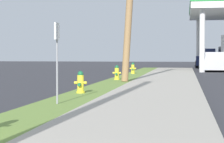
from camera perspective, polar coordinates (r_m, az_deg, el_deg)
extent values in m
cylinder|color=yellow|center=(15.12, -3.99, -2.62)|extent=(0.29, 0.29, 0.06)
cylinder|color=yellow|center=(15.10, -3.99, -1.60)|extent=(0.22, 0.22, 0.60)
sphere|color=#196038|center=(15.08, -3.99, -0.31)|extent=(0.19, 0.19, 0.19)
cylinder|color=#196038|center=(15.08, -3.99, -0.01)|extent=(0.06, 0.06, 0.05)
cylinder|color=yellow|center=(15.13, -4.58, -1.41)|extent=(0.10, 0.09, 0.09)
cylinder|color=yellow|center=(15.06, -3.40, -1.42)|extent=(0.10, 0.09, 0.09)
cylinder|color=#196038|center=(14.93, -4.14, -1.65)|extent=(0.11, 0.12, 0.11)
cylinder|color=yellow|center=(22.85, 0.62, -0.97)|extent=(0.29, 0.29, 0.06)
cylinder|color=yellow|center=(22.84, 0.62, -0.30)|extent=(0.22, 0.22, 0.60)
sphere|color=#196038|center=(22.83, 0.62, 0.56)|extent=(0.19, 0.19, 0.19)
cylinder|color=#196038|center=(22.82, 0.62, 0.76)|extent=(0.06, 0.06, 0.05)
cylinder|color=yellow|center=(22.86, 0.22, -0.17)|extent=(0.10, 0.09, 0.09)
cylinder|color=yellow|center=(22.81, 1.01, -0.18)|extent=(0.10, 0.09, 0.09)
cylinder|color=#196038|center=(22.67, 0.55, -0.32)|extent=(0.11, 0.12, 0.11)
cylinder|color=yellow|center=(29.90, 2.65, -0.22)|extent=(0.29, 0.29, 0.06)
cylinder|color=yellow|center=(29.89, 2.65, 0.30)|extent=(0.22, 0.22, 0.60)
sphere|color=#196038|center=(29.88, 2.65, 0.95)|extent=(0.19, 0.19, 0.19)
cylinder|color=#196038|center=(29.88, 2.65, 1.10)|extent=(0.06, 0.06, 0.05)
cylinder|color=yellow|center=(29.91, 2.35, 0.39)|extent=(0.10, 0.09, 0.09)
cylinder|color=yellow|center=(29.87, 2.96, 0.39)|extent=(0.10, 0.09, 0.09)
cylinder|color=#196038|center=(29.73, 2.61, 0.28)|extent=(0.11, 0.12, 0.11)
cylinder|color=gray|center=(11.89, -6.94, 0.98)|extent=(0.05, 0.05, 2.10)
cube|color=white|center=(11.90, -6.96, 5.07)|extent=(0.04, 0.36, 0.44)
cylinder|color=silver|center=(35.83, 11.31, 3.83)|extent=(0.44, 0.44, 4.91)
cylinder|color=silver|center=(47.02, 10.83, 3.44)|extent=(0.44, 0.44, 4.91)
cube|color=#BCBCC1|center=(37.97, 12.63, 0.91)|extent=(1.89, 4.53, 0.85)
cube|color=#BCBCC1|center=(37.73, 12.66, 1.98)|extent=(1.63, 2.05, 0.56)
cylinder|color=black|center=(39.65, 11.29, 0.56)|extent=(0.23, 0.60, 0.60)
cylinder|color=black|center=(39.72, 13.77, 0.54)|extent=(0.23, 0.60, 0.60)
cylinder|color=black|center=(36.25, 11.38, 0.41)|extent=(0.23, 0.60, 0.60)
cylinder|color=black|center=(46.74, 13.76, 0.78)|extent=(0.23, 0.60, 0.60)
cube|color=navy|center=(48.98, 11.78, 1.34)|extent=(2.22, 5.48, 1.00)
cube|color=navy|center=(48.00, 11.79, 2.38)|extent=(1.92, 2.13, 0.76)
cube|color=navy|center=(50.16, 11.78, 2.07)|extent=(2.00, 2.99, 0.24)
cylinder|color=black|center=(46.85, 12.94, 0.89)|extent=(0.25, 0.77, 0.76)
cylinder|color=black|center=(46.84, 10.61, 0.91)|extent=(0.25, 0.77, 0.76)
cylinder|color=black|center=(51.14, 12.83, 1.00)|extent=(0.25, 0.77, 0.76)
cylinder|color=black|center=(51.14, 10.70, 1.02)|extent=(0.25, 0.77, 0.76)
cylinder|color=black|center=(43.50, 13.29, 0.79)|extent=(0.29, 0.78, 0.76)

